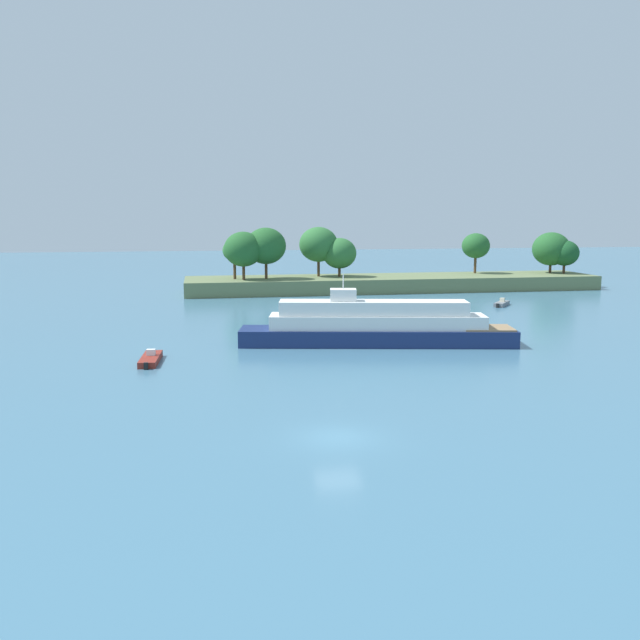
# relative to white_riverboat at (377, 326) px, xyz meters

# --- Properties ---
(ground_plane) EXTENTS (400.00, 400.00, 0.00)m
(ground_plane) POSITION_rel_white_riverboat_xyz_m (-8.93, -25.29, -1.79)
(ground_plane) COLOR teal
(treeline_island) EXTENTS (66.31, 12.10, 10.16)m
(treeline_island) POSITION_rel_white_riverboat_xyz_m (13.61, 44.90, 1.58)
(treeline_island) COLOR #66754C
(treeline_island) RESTS_ON ground
(white_riverboat) EXTENTS (25.81, 8.78, 6.64)m
(white_riverboat) POSITION_rel_white_riverboat_xyz_m (0.00, 0.00, 0.00)
(white_riverboat) COLOR navy
(white_riverboat) RESTS_ON ground
(fishing_skiff) EXTENTS (3.49, 3.92, 1.03)m
(fishing_skiff) POSITION_rel_white_riverboat_xyz_m (23.56, 23.58, -1.50)
(fishing_skiff) COLOR slate
(fishing_skiff) RESTS_ON ground
(small_motorboat) EXTENTS (1.71, 5.43, 1.01)m
(small_motorboat) POSITION_rel_white_riverboat_xyz_m (-20.27, -4.03, -1.51)
(small_motorboat) COLOR maroon
(small_motorboat) RESTS_ON ground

